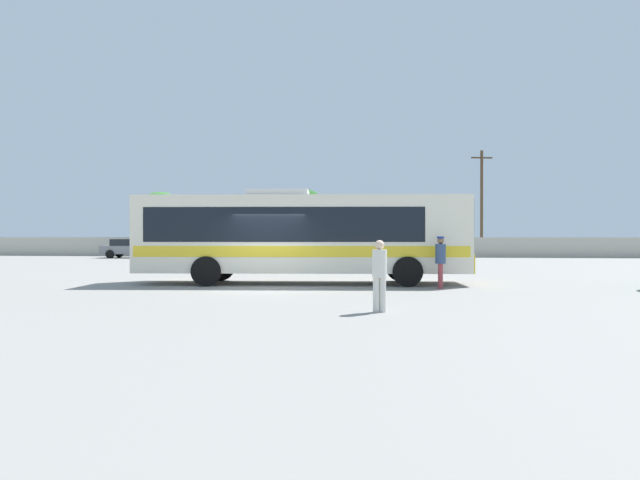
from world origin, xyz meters
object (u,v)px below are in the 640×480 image
object	(u,v)px
passenger_waiting_on_apron	(379,271)
parked_car_third_maroon	(276,248)
parked_car_leftmost_grey	(132,248)
roadside_tree_midleft	(301,211)
coach_bus_cream_yellow	(299,234)
utility_pole_near	(482,201)
parked_car_second_silver	(199,248)
roadside_tree_left	(161,212)
attendant_by_bus_door	(440,259)

from	to	relation	value
passenger_waiting_on_apron	parked_car_third_maroon	xyz separation A→B (m)	(-7.96, 30.13, -0.18)
parked_car_leftmost_grey	roadside_tree_midleft	bearing A→B (deg)	39.69
coach_bus_cream_yellow	parked_car_third_maroon	bearing A→B (deg)	102.51
parked_car_leftmost_grey	coach_bus_cream_yellow	bearing A→B (deg)	-53.64
parked_car_leftmost_grey	parked_car_third_maroon	world-z (taller)	parked_car_leftmost_grey
coach_bus_cream_yellow	roadside_tree_midleft	world-z (taller)	roadside_tree_midleft
coach_bus_cream_yellow	utility_pole_near	size ratio (longest dim) A/B	1.37
parked_car_second_silver	parked_car_third_maroon	xyz separation A→B (m)	(5.72, 1.03, -0.03)
parked_car_leftmost_grey	roadside_tree_left	xyz separation A→B (m)	(-0.31, 6.72, 3.05)
utility_pole_near	parked_car_leftmost_grey	bearing A→B (deg)	-167.91
parked_car_third_maroon	roadside_tree_left	distance (m)	13.67
attendant_by_bus_door	utility_pole_near	bearing A→B (deg)	77.84
coach_bus_cream_yellow	parked_car_leftmost_grey	distance (m)	27.65
coach_bus_cream_yellow	parked_car_leftmost_grey	bearing A→B (deg)	126.36
coach_bus_cream_yellow	parked_car_second_silver	distance (m)	24.09
coach_bus_cream_yellow	parked_car_third_maroon	distance (m)	23.15
utility_pole_near	roadside_tree_midleft	bearing A→B (deg)	165.72
passenger_waiting_on_apron	parked_car_second_silver	xyz separation A→B (m)	(-13.68, 29.09, -0.15)
coach_bus_cream_yellow	parked_car_third_maroon	world-z (taller)	coach_bus_cream_yellow
coach_bus_cream_yellow	roadside_tree_left	bearing A→B (deg)	119.95
parked_car_leftmost_grey	roadside_tree_left	world-z (taller)	roadside_tree_left
attendant_by_bus_door	utility_pole_near	xyz separation A→B (m)	(6.39, 29.65, 3.61)
attendant_by_bus_door	passenger_waiting_on_apron	xyz separation A→B (m)	(-2.00, -6.09, -0.05)
coach_bus_cream_yellow	utility_pole_near	bearing A→B (deg)	68.09
attendant_by_bus_door	parked_car_second_silver	world-z (taller)	attendant_by_bus_door
attendant_by_bus_door	passenger_waiting_on_apron	distance (m)	6.41
parked_car_third_maroon	roadside_tree_midleft	bearing A→B (deg)	86.37
coach_bus_cream_yellow	parked_car_leftmost_grey	size ratio (longest dim) A/B	2.59
attendant_by_bus_door	parked_car_leftmost_grey	size ratio (longest dim) A/B	0.37
passenger_waiting_on_apron	parked_car_third_maroon	distance (m)	31.16
attendant_by_bus_door	roadside_tree_left	distance (m)	37.45
passenger_waiting_on_apron	parked_car_third_maroon	size ratio (longest dim) A/B	0.37
passenger_waiting_on_apron	utility_pole_near	distance (m)	36.89
passenger_waiting_on_apron	roadside_tree_left	distance (m)	41.57
roadside_tree_left	roadside_tree_midleft	distance (m)	12.71
passenger_waiting_on_apron	roadside_tree_midleft	size ratio (longest dim) A/B	0.27
attendant_by_bus_door	coach_bus_cream_yellow	bearing A→B (deg)	163.53
parked_car_second_silver	roadside_tree_midleft	world-z (taller)	roadside_tree_midleft
parked_car_leftmost_grey	utility_pole_near	size ratio (longest dim) A/B	0.53
attendant_by_bus_door	parked_car_second_silver	xyz separation A→B (m)	(-15.68, 23.00, -0.20)
parked_car_leftmost_grey	utility_pole_near	xyz separation A→B (m)	(27.72, 5.94, 3.81)
coach_bus_cream_yellow	parked_car_third_maroon	size ratio (longest dim) A/B	2.68
parked_car_third_maroon	utility_pole_near	distance (m)	17.70
parked_car_leftmost_grey	parked_car_second_silver	bearing A→B (deg)	-7.15
coach_bus_cream_yellow	attendant_by_bus_door	bearing A→B (deg)	-16.47
attendant_by_bus_door	utility_pole_near	distance (m)	30.55
passenger_waiting_on_apron	parked_car_leftmost_grey	size ratio (longest dim) A/B	0.36
parked_car_leftmost_grey	roadside_tree_midleft	distance (m)	15.90
roadside_tree_left	roadside_tree_midleft	size ratio (longest dim) A/B	0.92
coach_bus_cream_yellow	roadside_tree_left	size ratio (longest dim) A/B	2.13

